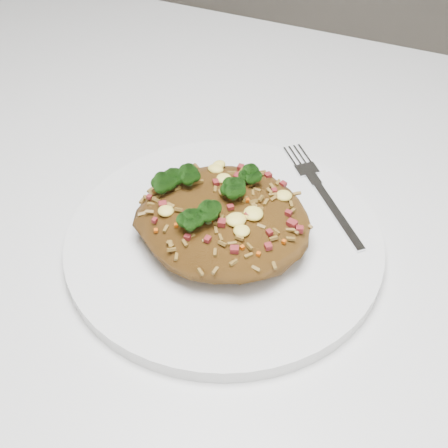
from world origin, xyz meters
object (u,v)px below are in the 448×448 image
at_px(fried_rice, 223,213).
at_px(fork, 327,199).
at_px(plate, 224,241).
at_px(dining_table, 310,299).

distance_m(fried_rice, fork, 0.12).
bearing_deg(fried_rice, plate, -2.19).
height_order(dining_table, fried_rice, fried_rice).
distance_m(dining_table, fork, 0.11).
relative_size(dining_table, fork, 9.09).
bearing_deg(fork, plate, -82.26).
distance_m(dining_table, plate, 0.13).
bearing_deg(fried_rice, dining_table, 29.19).
height_order(dining_table, plate, plate).
relative_size(plate, fried_rice, 1.83).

